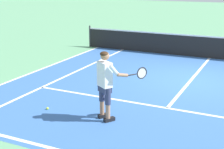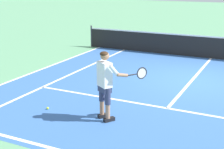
# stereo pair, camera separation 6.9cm
# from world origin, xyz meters

# --- Properties ---
(ground_plane) EXTENTS (80.00, 80.00, 0.00)m
(ground_plane) POSITION_xyz_m (0.00, 0.00, 0.00)
(ground_plane) COLOR #609E70
(court_inner_surface) EXTENTS (10.98, 9.94, 0.00)m
(court_inner_surface) POSITION_xyz_m (0.00, -1.18, 0.00)
(court_inner_surface) COLOR #3866A8
(court_inner_surface) RESTS_ON ground
(line_service) EXTENTS (8.23, 0.10, 0.01)m
(line_service) POSITION_xyz_m (0.00, -2.81, 0.00)
(line_service) COLOR white
(line_service) RESTS_ON ground
(line_centre_service) EXTENTS (0.10, 6.40, 0.01)m
(line_centre_service) POSITION_xyz_m (0.00, 0.39, 0.00)
(line_centre_service) COLOR white
(line_centre_service) RESTS_ON ground
(line_singles_left) EXTENTS (0.10, 9.54, 0.01)m
(line_singles_left) POSITION_xyz_m (-4.12, -1.18, 0.00)
(line_singles_left) COLOR white
(line_singles_left) RESTS_ON ground
(line_doubles_left) EXTENTS (0.10, 9.54, 0.01)m
(line_doubles_left) POSITION_xyz_m (-5.49, -1.18, 0.00)
(line_doubles_left) COLOR white
(line_doubles_left) RESTS_ON ground
(tennis_net) EXTENTS (11.96, 0.08, 1.07)m
(tennis_net) POSITION_xyz_m (0.00, 3.59, 0.50)
(tennis_net) COLOR #333338
(tennis_net) RESTS_ON ground
(tennis_player) EXTENTS (1.07, 0.88, 1.71)m
(tennis_player) POSITION_xyz_m (-1.15, -4.17, 0.99)
(tennis_player) COLOR black
(tennis_player) RESTS_ON ground
(tennis_ball_near_feet) EXTENTS (0.07, 0.07, 0.07)m
(tennis_ball_near_feet) POSITION_xyz_m (-2.83, -4.27, 0.03)
(tennis_ball_near_feet) COLOR #CCE02D
(tennis_ball_near_feet) RESTS_ON ground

